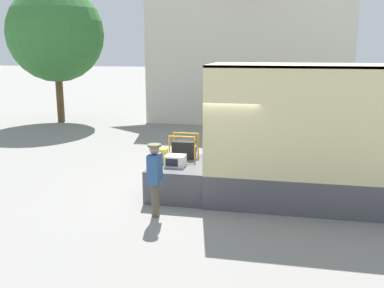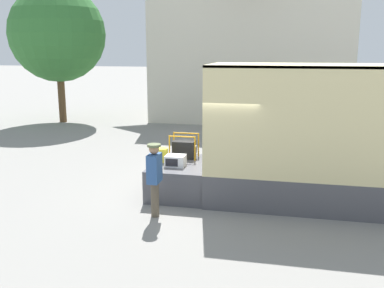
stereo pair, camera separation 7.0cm
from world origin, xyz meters
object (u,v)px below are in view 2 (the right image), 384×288
Objects in this scene: worker_person at (154,173)px; street_tree at (58,34)px; box_truck at (377,163)px; portable_generator at (185,149)px; microwave at (176,161)px; orange_bucket at (162,155)px.

street_tree reaches higher than worker_person.
street_tree is at bearing 144.26° from box_truck.
microwave is at bearing -92.75° from portable_generator.
orange_bucket is at bearing 100.66° from worker_person.
microwave is 0.07× the size of street_tree.
orange_bucket is 0.22× the size of worker_person.
portable_generator reaches higher than microwave.
box_truck is 5.17m from worker_person.
portable_generator is at bearing 173.72° from box_truck.
orange_bucket is (-0.48, -0.52, -0.06)m from portable_generator.
orange_bucket reaches higher than microwave.
portable_generator is 2.03× the size of orange_bucket.
box_truck is at bearing 4.00° from microwave.
microwave is 1.36× the size of orange_bucket.
box_truck is at bearing -35.74° from street_tree.
box_truck is 9.12× the size of portable_generator.
street_tree is (-8.51, 9.88, 3.45)m from microwave.
box_truck is at bearing 0.04° from orange_bucket.
orange_bucket is at bearing -49.82° from street_tree.
box_truck is 4.77m from microwave.
microwave is 13.49m from street_tree.
portable_generator is at bearing -46.56° from street_tree.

